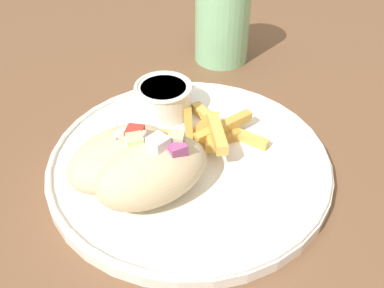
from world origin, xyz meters
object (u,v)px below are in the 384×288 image
Objects in this scene: pita_sandwich_far at (121,156)px; water_glass at (222,25)px; pita_sandwich_near at (153,171)px; sauce_ramekin at (164,97)px; fries_pile at (211,132)px; plate at (192,161)px.

pita_sandwich_far is 0.98× the size of water_glass.
sauce_ramekin is (0.10, 0.10, -0.01)m from pita_sandwich_near.
pita_sandwich_far is 0.12m from sauce_ramekin.
sauce_ramekin is (-0.01, 0.08, 0.01)m from fries_pile.
water_glass is (0.17, 0.07, 0.02)m from sauce_ramekin.
water_glass reaches higher than plate.
plate is at bearing 19.25° from pita_sandwich_near.
pita_sandwich_near reaches higher than pita_sandwich_far.
plate is 2.74× the size of fries_pile.
pita_sandwich_near is (-0.06, -0.01, 0.03)m from plate.
water_glass is at bearing 23.44° from pita_sandwich_far.
water_glass is (0.26, 0.17, 0.01)m from pita_sandwich_near.
sauce_ramekin reaches higher than plate.
pita_sandwich_far is at bearing -150.69° from sauce_ramekin.
pita_sandwich_near is 1.77× the size of sauce_ramekin.
fries_pile is 0.22m from water_glass.
water_glass is at bearing 38.29° from plate.
plate is 0.10m from sauce_ramekin.
plate is 0.07m from pita_sandwich_near.
water_glass reaches higher than pita_sandwich_near.
water_glass reaches higher than fries_pile.
water_glass reaches higher than pita_sandwich_far.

